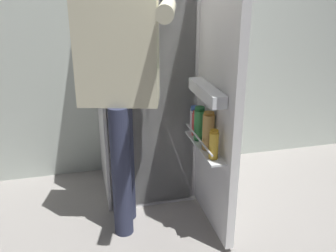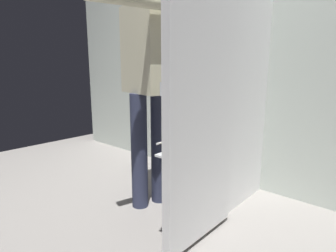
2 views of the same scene
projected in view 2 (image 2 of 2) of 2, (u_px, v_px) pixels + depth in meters
The scene contains 4 objects.
ground_plane at pixel (164, 216), 1.94m from camera, with size 5.13×5.13×0.00m, color gray.
kitchen_wall at pixel (236, 45), 2.37m from camera, with size 4.40×0.10×2.43m, color beige.
refrigerator at pixel (211, 84), 2.12m from camera, with size 0.68×1.23×1.80m.
person at pixel (149, 67), 1.93m from camera, with size 0.57×0.83×1.70m.
Camera 2 is at (1.20, -1.30, 1.01)m, focal length 29.53 mm.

